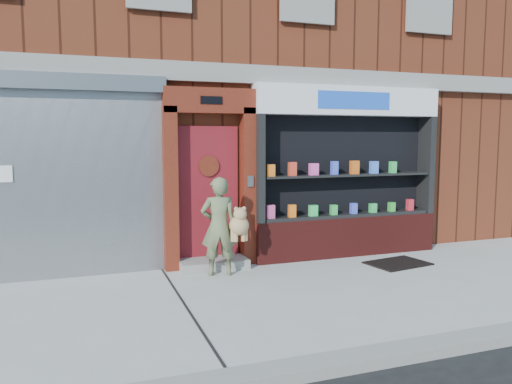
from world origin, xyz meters
name	(u,v)px	position (x,y,z in m)	size (l,w,h in m)	color
ground	(299,294)	(0.00, 0.00, 0.00)	(80.00, 80.00, 0.00)	#9E9E99
curb	(393,354)	(0.00, -2.15, 0.06)	(60.00, 0.30, 0.12)	gray
building	(196,58)	(0.00, 5.99, 4.00)	(12.00, 8.16, 8.00)	#5B2414
shutter_bay	(61,164)	(-3.00, 1.93, 1.72)	(3.10, 0.30, 3.04)	gray
red_door_bay	(210,178)	(-0.75, 1.86, 1.46)	(1.52, 0.58, 2.90)	#4D170D
pharmacy_bay	(346,179)	(1.75, 1.81, 1.37)	(3.50, 0.41, 3.00)	#521613
woman	(221,226)	(-0.73, 1.27, 0.77)	(0.75, 0.51, 1.52)	#5D6744
doormat	(398,263)	(2.24, 0.91, 0.01)	(0.99, 0.69, 0.02)	black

